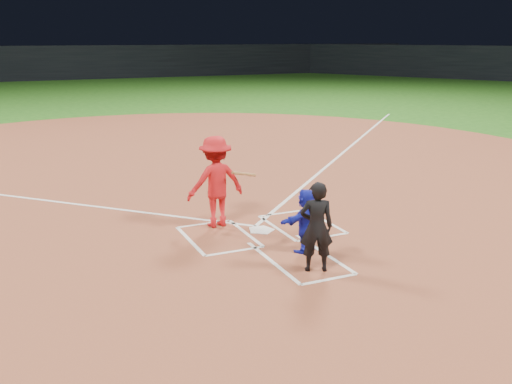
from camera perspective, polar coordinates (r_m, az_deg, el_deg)
name	(u,v)px	position (r m, az deg, el deg)	size (l,w,h in m)	color
ground	(261,231)	(12.25, 0.52, -3.91)	(120.00, 120.00, 0.00)	#205715
home_plate_dirt	(180,172)	(17.67, -7.61, 2.00)	(28.00, 28.00, 0.01)	brown
stadium_wall_far	(51,63)	(58.76, -19.81, 12.05)	(80.00, 1.20, 3.20)	black
home_plate	(261,230)	(12.24, 0.52, -3.83)	(0.60, 0.60, 0.02)	white
catcher	(306,220)	(10.96, 5.02, -2.83)	(1.15, 0.37, 1.24)	#161DB4
umpire	(316,227)	(10.00, 6.06, -3.48)	(0.59, 0.39, 1.62)	black
chalk_markings	(187,177)	(17.00, -6.92, 1.52)	(28.35, 17.32, 0.01)	white
batter_at_plate	(216,182)	(12.31, -4.05, 1.03)	(1.64, 0.81, 1.98)	red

